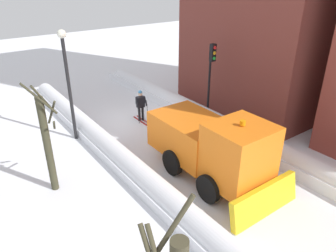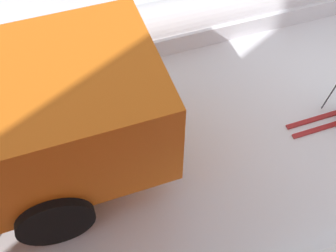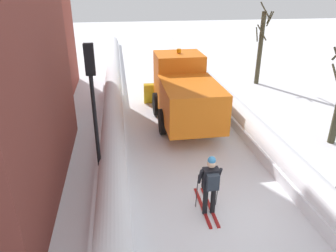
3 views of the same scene
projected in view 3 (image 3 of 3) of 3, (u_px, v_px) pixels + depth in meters
ground_plane at (166, 99)px, 17.77m from camera, size 80.00×80.00×0.00m
snowbank_left at (113, 94)px, 17.20m from camera, size 1.10×36.00×0.97m
snowbank_right at (216, 91)px, 18.05m from camera, size 1.10×36.00×0.90m
plow_truck at (184, 91)px, 14.22m from camera, size 3.20×5.98×3.12m
skier at (210, 183)px, 8.52m from camera, size 0.62×1.80×1.81m
traffic_light_pole at (92, 89)px, 9.33m from camera, size 0.28×0.42×4.37m
bare_tree_mid at (261, 46)px, 19.55m from camera, size 0.93×1.16×4.95m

